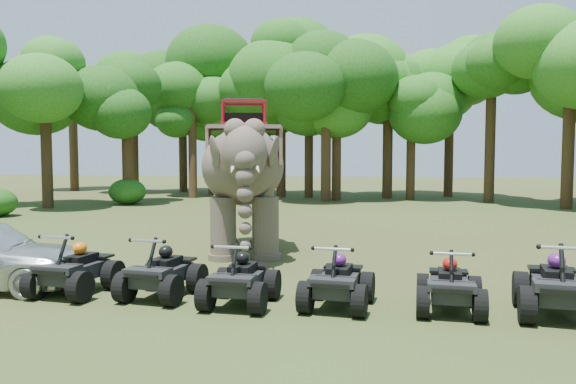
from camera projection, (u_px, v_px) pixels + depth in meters
The scene contains 29 objects.
ground at pixel (280, 285), 11.91m from camera, with size 110.00×110.00×0.00m, color #47381E.
elephant at pixel (244, 175), 15.69m from camera, with size 2.28×5.17×4.34m, color brown, non-canonical shape.
atv_0 at pixel (75, 263), 11.12m from camera, with size 1.24×1.69×1.26m, color black, non-canonical shape.
atv_1 at pixel (162, 266), 10.87m from camera, with size 1.21×1.66×1.23m, color black, non-canonical shape.
atv_2 at pixel (240, 273), 10.32m from camera, with size 1.18×1.62×1.20m, color black, non-canonical shape.
atv_3 at pixel (338, 275), 10.16m from camera, with size 1.18×1.61×1.19m, color black, non-canonical shape.
atv_4 at pixel (450, 279), 9.87m from camera, with size 1.14×1.57×1.16m, color black, non-canonical shape.
atv_5 at pixel (557, 279), 9.56m from camera, with size 1.31×1.79×1.33m, color black, non-canonical shape.
tree_0 at pixel (337, 132), 33.00m from camera, with size 5.66×5.66×8.08m, color #195114, non-canonical shape.
tree_1 at pixel (411, 137), 33.33m from camera, with size 5.27×5.27×7.52m, color #195114, non-canonical shape.
tree_2 at pixel (490, 124), 31.60m from camera, with size 6.18×6.18×8.83m, color #195114, non-canonical shape.
tree_3 at pixel (569, 114), 27.89m from camera, with size 6.60×6.60×9.43m, color #195114, non-canonical shape.
tree_26 at pixel (46, 128), 28.34m from camera, with size 5.70×5.70×8.14m, color #195114, non-canonical shape.
tree_27 at pixel (126, 141), 30.31m from camera, with size 4.81×4.81×6.88m, color #195114, non-canonical shape.
tree_28 at pixel (192, 140), 34.71m from camera, with size 5.03×5.03×7.19m, color #195114, non-canonical shape.
tree_29 at pixel (266, 124), 35.46m from camera, with size 6.51×6.51×9.30m, color #195114, non-canonical shape.
tree_30 at pixel (387, 127), 37.44m from camera, with size 6.33×6.33×9.05m, color #195114, non-canonical shape.
tree_31 at pixel (326, 121), 32.08m from camera, with size 6.44×6.44×9.20m, color #195114, non-canonical shape.
tree_32 at pixel (233, 120), 38.75m from camera, with size 7.10×7.10×10.14m, color #195114, non-canonical shape.
tree_33 at pixel (73, 119), 41.17m from camera, with size 7.45×7.45×10.64m, color #195114, non-canonical shape.
tree_34 at pixel (388, 114), 34.37m from camera, with size 7.25×7.25×10.35m, color #195114, non-canonical shape.
tree_35 at pixel (133, 120), 38.17m from camera, with size 7.08×7.08×10.11m, color #195114, non-canonical shape.
tree_36 at pixel (212, 142), 37.52m from camera, with size 4.94×4.94×7.05m, color #195114, non-canonical shape.
tree_37 at pixel (183, 129), 40.05m from camera, with size 6.35×6.35×9.08m, color #195114, non-canonical shape.
tree_38 at pixel (449, 126), 35.73m from camera, with size 6.31×6.31×9.01m, color #195114, non-canonical shape.
tree_39 at pixel (281, 119), 35.43m from camera, with size 6.93×6.93×9.90m, color #195114, non-canonical shape.
tree_40 at pixel (309, 134), 34.98m from camera, with size 5.56×5.56×7.94m, color #195114, non-canonical shape.
tree_42 at pixel (192, 133), 40.39m from camera, with size 5.97×5.97×8.53m, color #195114, non-canonical shape.
tree_43 at pixel (246, 130), 37.93m from camera, with size 6.06×6.06×8.66m, color #195114, non-canonical shape.
Camera 1 is at (1.81, -11.61, 2.80)m, focal length 35.00 mm.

